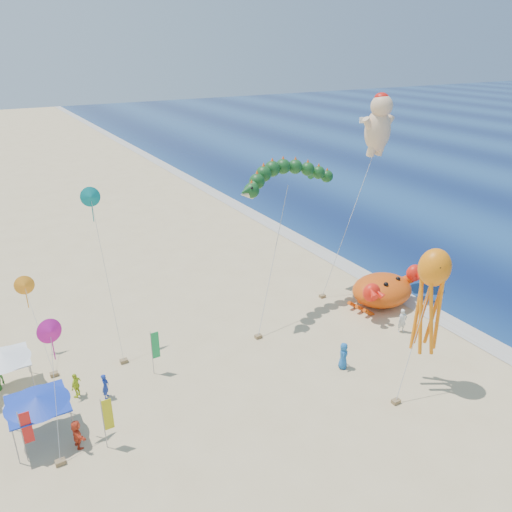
{
  "coord_description": "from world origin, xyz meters",
  "views": [
    {
      "loc": [
        -17.85,
        -25.23,
        20.03
      ],
      "look_at": [
        -2.0,
        2.0,
        6.5
      ],
      "focal_mm": 35.0,
      "sensor_mm": 36.0,
      "label": 1
    }
  ],
  "objects_px": {
    "canopy_white": "(3,357)",
    "crab_inflatable": "(383,289)",
    "octopus_kite": "(431,293)",
    "canopy_blue": "(37,401)",
    "dragon_kite": "(286,180)",
    "cherub_kite": "(379,123)"
  },
  "relations": [
    {
      "from": "octopus_kite",
      "to": "canopy_blue",
      "type": "height_order",
      "value": "octopus_kite"
    },
    {
      "from": "crab_inflatable",
      "to": "cherub_kite",
      "type": "height_order",
      "value": "cherub_kite"
    },
    {
      "from": "crab_inflatable",
      "to": "canopy_blue",
      "type": "distance_m",
      "value": 26.87
    },
    {
      "from": "canopy_blue",
      "to": "canopy_white",
      "type": "height_order",
      "value": "same"
    },
    {
      "from": "octopus_kite",
      "to": "canopy_blue",
      "type": "distance_m",
      "value": 22.95
    },
    {
      "from": "canopy_white",
      "to": "octopus_kite",
      "type": "bearing_deg",
      "value": -28.18
    },
    {
      "from": "crab_inflatable",
      "to": "canopy_blue",
      "type": "xyz_separation_m",
      "value": [
        -26.77,
        -1.95,
        1.09
      ]
    },
    {
      "from": "dragon_kite",
      "to": "octopus_kite",
      "type": "height_order",
      "value": "dragon_kite"
    },
    {
      "from": "canopy_white",
      "to": "dragon_kite",
      "type": "bearing_deg",
      "value": 3.08
    },
    {
      "from": "crab_inflatable",
      "to": "octopus_kite",
      "type": "height_order",
      "value": "octopus_kite"
    },
    {
      "from": "dragon_kite",
      "to": "canopy_white",
      "type": "bearing_deg",
      "value": -176.92
    },
    {
      "from": "octopus_kite",
      "to": "dragon_kite",
      "type": "bearing_deg",
      "value": 96.72
    },
    {
      "from": "canopy_blue",
      "to": "canopy_white",
      "type": "relative_size",
      "value": 1.06
    },
    {
      "from": "crab_inflatable",
      "to": "octopus_kite",
      "type": "relative_size",
      "value": 0.77
    },
    {
      "from": "canopy_blue",
      "to": "octopus_kite",
      "type": "bearing_deg",
      "value": -17.69
    },
    {
      "from": "octopus_kite",
      "to": "canopy_blue",
      "type": "xyz_separation_m",
      "value": [
        -21.54,
        6.87,
        -3.91
      ]
    },
    {
      "from": "dragon_kite",
      "to": "canopy_white",
      "type": "height_order",
      "value": "dragon_kite"
    },
    {
      "from": "crab_inflatable",
      "to": "canopy_white",
      "type": "relative_size",
      "value": 2.2
    },
    {
      "from": "cherub_kite",
      "to": "canopy_white",
      "type": "bearing_deg",
      "value": -178.64
    },
    {
      "from": "cherub_kite",
      "to": "octopus_kite",
      "type": "relative_size",
      "value": 1.79
    },
    {
      "from": "octopus_kite",
      "to": "canopy_white",
      "type": "relative_size",
      "value": 2.87
    },
    {
      "from": "canopy_white",
      "to": "crab_inflatable",
      "type": "bearing_deg",
      "value": -6.83
    }
  ]
}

